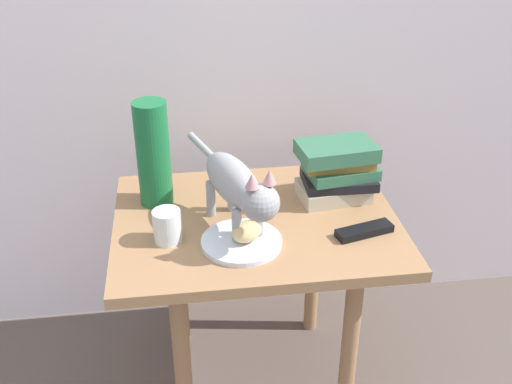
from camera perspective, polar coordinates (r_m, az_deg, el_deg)
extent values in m
plane|color=brown|center=(2.00, 0.00, -16.90)|extent=(6.00, 6.00, 0.00)
cube|color=#9E724C|center=(1.64, 0.00, -2.90)|extent=(0.75, 0.58, 0.03)
cylinder|color=#9E724C|center=(1.64, -6.76, -16.19)|extent=(0.04, 0.04, 0.56)
cylinder|color=#9E724C|center=(1.69, 8.57, -14.72)|extent=(0.04, 0.04, 0.56)
cylinder|color=#9E724C|center=(1.97, -7.15, -7.23)|extent=(0.04, 0.04, 0.56)
cylinder|color=#9E724C|center=(2.01, 5.32, -6.27)|extent=(0.04, 0.04, 0.56)
cylinder|color=silver|center=(1.52, -1.35, -4.64)|extent=(0.20, 0.20, 0.01)
ellipsoid|color=#E0BC7A|center=(1.50, -0.86, -3.68)|extent=(0.10, 0.10, 0.05)
cylinder|color=#99999E|center=(1.52, 0.27, -2.80)|extent=(0.02, 0.02, 0.10)
cylinder|color=#99999E|center=(1.50, -1.79, -3.35)|extent=(0.02, 0.02, 0.10)
cylinder|color=#99999E|center=(1.64, -2.27, -0.15)|extent=(0.02, 0.02, 0.10)
cylinder|color=#99999E|center=(1.62, -4.19, -0.62)|extent=(0.02, 0.02, 0.10)
ellipsoid|color=#99999E|center=(1.53, -2.17, 1.08)|extent=(0.17, 0.28, 0.11)
sphere|color=#99999E|center=(1.40, 0.43, -1.01)|extent=(0.09, 0.09, 0.09)
cone|color=tan|center=(1.38, 1.25, 1.44)|extent=(0.03, 0.03, 0.03)
cone|color=tan|center=(1.37, -0.38, 1.05)|extent=(0.03, 0.03, 0.03)
cylinder|color=#99999E|center=(1.69, -5.06, 4.26)|extent=(0.07, 0.16, 0.02)
cube|color=#BCB299|center=(1.73, 7.16, 0.11)|extent=(0.20, 0.15, 0.04)
cube|color=black|center=(1.71, 7.66, 1.17)|extent=(0.20, 0.14, 0.03)
cube|color=#336B4C|center=(1.70, 7.83, 2.06)|extent=(0.20, 0.16, 0.03)
cube|color=olive|center=(1.69, 7.50, 3.00)|extent=(0.19, 0.13, 0.03)
cube|color=#336B4C|center=(1.67, 7.47, 3.80)|extent=(0.22, 0.15, 0.04)
cylinder|color=#196B38|center=(1.66, -9.48, 3.49)|extent=(0.09, 0.09, 0.29)
cylinder|color=silver|center=(1.53, -8.21, -3.15)|extent=(0.07, 0.07, 0.08)
cylinder|color=silver|center=(1.54, -8.16, -3.79)|extent=(0.06, 0.06, 0.04)
cube|color=black|center=(1.58, 9.99, -3.55)|extent=(0.16, 0.08, 0.02)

